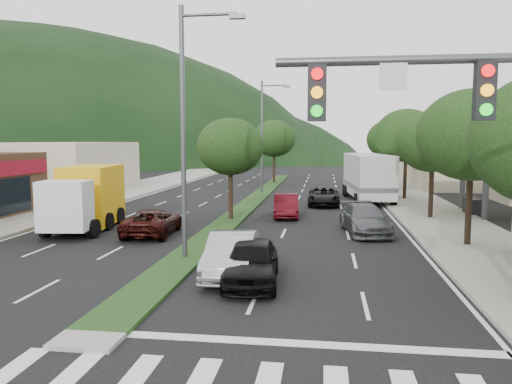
# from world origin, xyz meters

# --- Properties ---
(ground) EXTENTS (160.00, 160.00, 0.00)m
(ground) POSITION_xyz_m (0.00, 0.00, 0.00)
(ground) COLOR black
(ground) RESTS_ON ground
(sidewalk_right) EXTENTS (5.00, 90.00, 0.15)m
(sidewalk_right) POSITION_xyz_m (12.50, 25.00, 0.07)
(sidewalk_right) COLOR gray
(sidewalk_right) RESTS_ON ground
(sidewalk_left) EXTENTS (6.00, 90.00, 0.15)m
(sidewalk_left) POSITION_xyz_m (-13.00, 25.00, 0.07)
(sidewalk_left) COLOR gray
(sidewalk_left) RESTS_ON ground
(median) EXTENTS (1.60, 56.00, 0.12)m
(median) POSITION_xyz_m (0.00, 28.00, 0.06)
(median) COLOR #1A3613
(median) RESTS_ON ground
(crosswalk) EXTENTS (19.00, 2.20, 0.01)m
(crosswalk) POSITION_xyz_m (0.00, -2.00, 0.01)
(crosswalk) COLOR silver
(crosswalk) RESTS_ON ground
(bldg_left_far) EXTENTS (9.00, 14.00, 4.60)m
(bldg_left_far) POSITION_xyz_m (-19.00, 34.00, 2.30)
(bldg_left_far) COLOR beige
(bldg_left_far) RESTS_ON ground
(bldg_right_far) EXTENTS (10.00, 16.00, 5.20)m
(bldg_right_far) POSITION_xyz_m (19.50, 44.00, 2.60)
(bldg_right_far) COLOR beige
(bldg_right_far) RESTS_ON ground
(tree_r_b) EXTENTS (4.80, 4.80, 6.94)m
(tree_r_b) POSITION_xyz_m (12.00, 12.00, 5.04)
(tree_r_b) COLOR black
(tree_r_b) RESTS_ON sidewalk_right
(tree_r_c) EXTENTS (4.40, 4.40, 6.48)m
(tree_r_c) POSITION_xyz_m (12.00, 20.00, 4.75)
(tree_r_c) COLOR black
(tree_r_c) RESTS_ON sidewalk_right
(tree_r_d) EXTENTS (5.00, 5.00, 7.17)m
(tree_r_d) POSITION_xyz_m (12.00, 30.00, 5.18)
(tree_r_d) COLOR black
(tree_r_d) RESTS_ON sidewalk_right
(tree_r_e) EXTENTS (4.60, 4.60, 6.71)m
(tree_r_e) POSITION_xyz_m (12.00, 40.00, 4.89)
(tree_r_e) COLOR black
(tree_r_e) RESTS_ON sidewalk_right
(tree_med_near) EXTENTS (4.00, 4.00, 6.02)m
(tree_med_near) POSITION_xyz_m (0.00, 18.00, 4.43)
(tree_med_near) COLOR black
(tree_med_near) RESTS_ON median
(tree_med_far) EXTENTS (4.80, 4.80, 6.94)m
(tree_med_far) POSITION_xyz_m (0.00, 44.00, 5.01)
(tree_med_far) COLOR black
(tree_med_far) RESTS_ON median
(streetlight_near) EXTENTS (2.60, 0.25, 10.00)m
(streetlight_near) POSITION_xyz_m (0.21, 8.00, 5.58)
(streetlight_near) COLOR #47494C
(streetlight_near) RESTS_ON ground
(streetlight_mid) EXTENTS (2.60, 0.25, 10.00)m
(streetlight_mid) POSITION_xyz_m (0.21, 33.00, 5.58)
(streetlight_mid) COLOR #47494C
(streetlight_mid) RESTS_ON ground
(sedan_silver) EXTENTS (1.85, 4.71, 1.53)m
(sedan_silver) POSITION_xyz_m (2.33, 5.88, 0.76)
(sedan_silver) COLOR #ACAFB4
(sedan_silver) RESTS_ON ground
(suv_maroon) EXTENTS (2.50, 4.93, 1.34)m
(suv_maroon) POSITION_xyz_m (-3.10, 12.95, 0.67)
(suv_maroon) COLOR black
(suv_maroon) RESTS_ON ground
(car_queue_a) EXTENTS (2.10, 4.53, 1.50)m
(car_queue_a) POSITION_xyz_m (3.17, 5.03, 0.75)
(car_queue_a) COLOR black
(car_queue_a) RESTS_ON ground
(car_queue_b) EXTENTS (2.71, 5.30, 1.47)m
(car_queue_b) POSITION_xyz_m (7.68, 14.84, 0.74)
(car_queue_b) COLOR #505156
(car_queue_b) RESTS_ON ground
(car_queue_c) EXTENTS (1.86, 4.43, 1.42)m
(car_queue_c) POSITION_xyz_m (3.20, 19.84, 0.71)
(car_queue_c) COLOR #530D16
(car_queue_c) RESTS_ON ground
(car_queue_d) EXTENTS (2.26, 4.89, 1.36)m
(car_queue_d) POSITION_xyz_m (5.54, 25.81, 0.68)
(car_queue_d) COLOR black
(car_queue_d) RESTS_ON ground
(box_truck) EXTENTS (3.33, 7.12, 3.39)m
(box_truck) POSITION_xyz_m (-7.19, 14.14, 1.61)
(box_truck) COLOR silver
(box_truck) RESTS_ON ground
(motorhome) EXTENTS (3.72, 9.83, 3.70)m
(motorhome) POSITION_xyz_m (9.00, 29.25, 1.97)
(motorhome) COLOR silver
(motorhome) RESTS_ON ground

